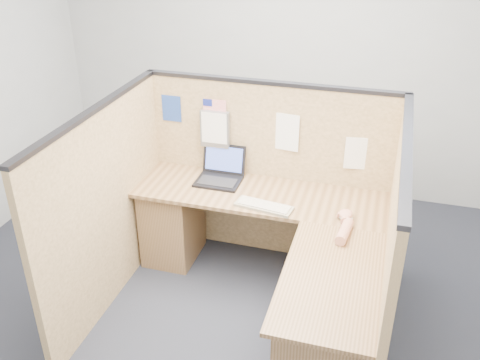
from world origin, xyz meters
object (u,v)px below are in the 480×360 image
(laptop, at_px, (221,172))
(keyboard, at_px, (264,206))
(mouse, at_px, (345,217))
(l_desk, at_px, (270,262))

(laptop, height_order, keyboard, laptop)
(laptop, height_order, mouse, laptop)
(laptop, bearing_deg, keyboard, -37.92)
(keyboard, height_order, mouse, mouse)
(l_desk, distance_m, laptop, 0.86)
(l_desk, bearing_deg, laptop, 135.60)
(l_desk, xyz_separation_m, laptop, (-0.55, 0.53, 0.40))
(keyboard, bearing_deg, l_desk, -54.44)
(laptop, bearing_deg, l_desk, -44.66)
(l_desk, bearing_deg, mouse, 20.91)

